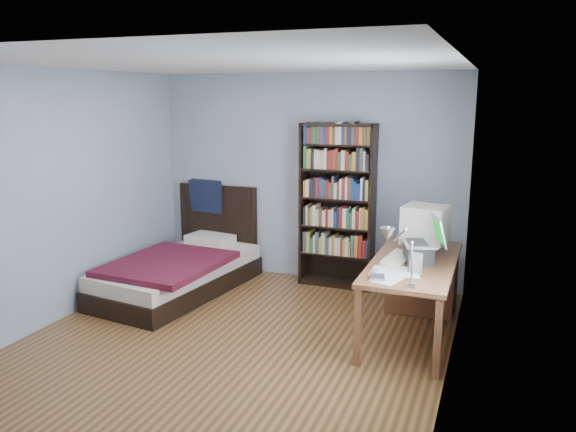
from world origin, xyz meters
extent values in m
plane|color=#4F3417|center=(0.00, 0.00, 0.00)|extent=(4.20, 4.20, 0.00)
plane|color=white|center=(0.00, 0.00, 2.50)|extent=(4.20, 4.20, 0.00)
cube|color=#A4B1C1|center=(0.00, 2.10, 1.25)|extent=(3.80, 0.04, 2.50)
cube|color=#A4B1C1|center=(0.00, -2.10, 1.25)|extent=(3.80, 0.04, 2.50)
cube|color=#A4B1C1|center=(-1.90, 0.00, 1.25)|extent=(0.04, 4.20, 2.50)
cube|color=#A4B1C1|center=(1.90, 0.00, 1.25)|extent=(0.04, 4.20, 2.50)
cube|color=white|center=(1.89, -0.15, 1.45)|extent=(0.01, 1.14, 1.14)
cube|color=white|center=(1.88, -0.15, 1.45)|extent=(0.01, 1.00, 1.00)
cube|color=brown|center=(1.50, 0.81, 0.71)|extent=(0.75, 1.70, 0.04)
cube|color=brown|center=(1.18, 0.00, 0.34)|extent=(0.06, 0.06, 0.69)
cube|color=brown|center=(1.83, 0.00, 0.34)|extent=(0.06, 0.06, 0.69)
cube|color=brown|center=(1.18, 1.61, 0.34)|extent=(0.06, 0.06, 0.69)
cube|color=brown|center=(1.83, 1.61, 0.34)|extent=(0.06, 0.06, 0.69)
cube|color=brown|center=(1.50, 1.44, 0.34)|extent=(0.69, 0.40, 0.68)
cube|color=beige|center=(1.53, 1.21, 0.74)|extent=(0.28, 0.25, 0.03)
cylinder|color=beige|center=(1.53, 1.21, 0.79)|extent=(0.10, 0.10, 0.06)
cube|color=beige|center=(1.56, 1.21, 1.00)|extent=(0.44, 0.43, 0.36)
cube|color=beige|center=(1.37, 1.21, 1.00)|extent=(0.10, 0.38, 0.38)
cube|color=#457DFA|center=(1.35, 1.21, 1.00)|extent=(0.06, 0.28, 0.25)
cube|color=#2D2D30|center=(1.55, 0.79, 0.81)|extent=(0.32, 0.35, 0.16)
cube|color=silver|center=(1.55, 0.79, 0.90)|extent=(0.37, 0.43, 0.02)
cube|color=#2D2D30|center=(1.53, 0.79, 0.92)|extent=(0.26, 0.33, 0.00)
cube|color=silver|center=(1.72, 0.79, 1.04)|extent=(0.19, 0.37, 0.26)
cube|color=#0CBF26|center=(1.71, 0.79, 1.04)|extent=(0.15, 0.30, 0.20)
cube|color=#99999E|center=(1.60, 0.05, 0.75)|extent=(0.06, 0.05, 0.04)
cylinder|color=#99999E|center=(1.60, -0.01, 0.95)|extent=(0.02, 0.13, 0.37)
cylinder|color=#99999E|center=(1.53, -0.21, 1.22)|extent=(0.15, 0.31, 0.19)
cone|color=#99999E|center=(1.46, -0.36, 1.26)|extent=(0.12, 0.12, 0.10)
cube|color=beige|center=(1.36, 0.79, 0.75)|extent=(0.25, 0.50, 0.05)
cube|color=gray|center=(1.58, 0.43, 0.82)|extent=(0.10, 0.10, 0.18)
cylinder|color=#07350E|center=(1.40, 1.01, 0.79)|extent=(0.07, 0.07, 0.12)
ellipsoid|color=silver|center=(1.51, 1.05, 0.75)|extent=(0.06, 0.10, 0.03)
cube|color=silver|center=(1.25, 0.54, 0.74)|extent=(0.06, 0.10, 0.02)
cube|color=gray|center=(1.23, 0.33, 0.74)|extent=(0.06, 0.10, 0.02)
cube|color=gray|center=(1.29, 0.16, 0.74)|extent=(0.15, 0.15, 0.03)
cube|color=black|center=(0.02, 1.94, 0.96)|extent=(0.03, 0.30, 1.92)
cube|color=black|center=(0.85, 1.94, 0.96)|extent=(0.03, 0.30, 1.92)
cube|color=black|center=(0.44, 1.94, 1.91)|extent=(0.87, 0.30, 0.03)
cube|color=black|center=(0.44, 1.94, 0.03)|extent=(0.87, 0.30, 0.06)
cube|color=black|center=(0.44, 2.08, 0.96)|extent=(0.87, 0.02, 1.92)
cube|color=olive|center=(0.44, 1.92, 0.99)|extent=(0.79, 0.22, 1.72)
cube|color=black|center=(-1.20, 1.05, 0.11)|extent=(1.29, 2.18, 0.22)
cube|color=silver|center=(-1.20, 1.05, 0.30)|extent=(1.24, 2.11, 0.16)
cube|color=maroon|center=(-1.17, 0.79, 0.41)|extent=(1.17, 1.40, 0.07)
cube|color=silver|center=(-1.20, 1.83, 0.43)|extent=(0.61, 0.43, 0.12)
cube|color=black|center=(-1.20, 2.06, 0.55)|extent=(1.09, 0.05, 1.10)
cylinder|color=black|center=(-1.72, 2.04, 0.55)|extent=(0.06, 0.06, 1.10)
cylinder|color=black|center=(-0.69, 2.04, 0.55)|extent=(0.06, 0.06, 1.10)
cube|color=black|center=(-1.35, 2.03, 0.95)|extent=(0.46, 0.20, 0.43)
camera|label=1|loc=(2.19, -4.30, 2.25)|focal=35.00mm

